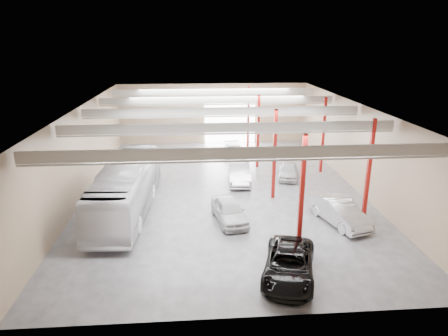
{
  "coord_description": "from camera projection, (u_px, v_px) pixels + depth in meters",
  "views": [
    {
      "loc": [
        -2.26,
        -30.87,
        11.93
      ],
      "look_at": [
        0.02,
        -0.95,
        2.2
      ],
      "focal_mm": 32.0,
      "sensor_mm": 36.0,
      "label": 1
    }
  ],
  "objects": [
    {
      "name": "car_row_b",
      "position": [
        239.0,
        173.0,
        34.66
      ],
      "size": [
        2.03,
        5.24,
        1.7
      ],
      "primitive_type": "imported",
      "rotation": [
        0.0,
        0.0,
        -0.05
      ],
      "color": "#BCBCC1",
      "rests_on": "ground"
    },
    {
      "name": "depot_shell",
      "position": [
        224.0,
        130.0,
        32.06
      ],
      "size": [
        22.12,
        32.12,
        7.06
      ],
      "color": "#434247",
      "rests_on": "ground"
    },
    {
      "name": "black_sedan",
      "position": [
        289.0,
        264.0,
        20.74
      ],
      "size": [
        3.99,
        6.02,
        1.54
      ],
      "primitive_type": "imported",
      "rotation": [
        0.0,
        0.0,
        -0.28
      ],
      "color": "black",
      "rests_on": "ground"
    },
    {
      "name": "car_right_far",
      "position": [
        288.0,
        170.0,
        35.78
      ],
      "size": [
        2.58,
        4.4,
        1.41
      ],
      "primitive_type": "imported",
      "rotation": [
        0.0,
        0.0,
        -0.24
      ],
      "color": "silver",
      "rests_on": "ground"
    },
    {
      "name": "car_row_a",
      "position": [
        229.0,
        211.0,
        27.19
      ],
      "size": [
        2.63,
        4.84,
        1.56
      ],
      "primitive_type": "imported",
      "rotation": [
        0.0,
        0.0,
        0.18
      ],
      "color": "silver",
      "rests_on": "ground"
    },
    {
      "name": "car_right_near",
      "position": [
        340.0,
        212.0,
        26.86
      ],
      "size": [
        3.15,
        5.4,
        1.68
      ],
      "primitive_type": "imported",
      "rotation": [
        0.0,
        0.0,
        0.29
      ],
      "color": "#B5B5BA",
      "rests_on": "ground"
    },
    {
      "name": "car_row_c",
      "position": [
        235.0,
        152.0,
        41.58
      ],
      "size": [
        2.3,
        4.95,
        1.4
      ],
      "primitive_type": "imported",
      "rotation": [
        0.0,
        0.0,
        0.07
      ],
      "color": "slate",
      "rests_on": "ground"
    },
    {
      "name": "coach_bus",
      "position": [
        127.0,
        188.0,
        28.43
      ],
      "size": [
        3.75,
        13.17,
        3.63
      ],
      "primitive_type": "imported",
      "rotation": [
        0.0,
        0.0,
        -0.05
      ],
      "color": "silver",
      "rests_on": "ground"
    }
  ]
}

